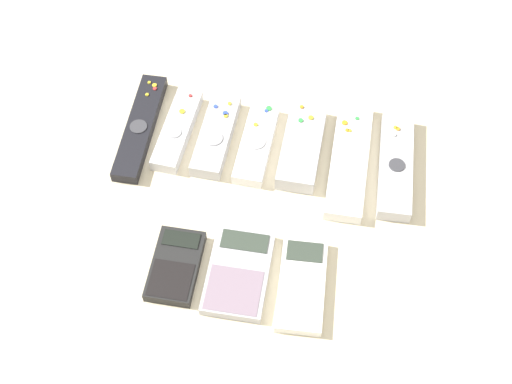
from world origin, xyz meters
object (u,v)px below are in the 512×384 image
object	(u,v)px
remote_1	(177,130)
remote_3	(257,143)
remote_6	(396,165)
calculator_1	(239,273)
remote_2	(216,135)
remote_0	(140,127)
calculator_2	(302,285)
remote_5	(349,159)
calculator_0	(175,266)
remote_4	(302,145)

from	to	relation	value
remote_1	remote_3	size ratio (longest dim) A/B	1.02
remote_6	calculator_1	distance (m)	0.30
remote_1	calculator_1	xyz separation A→B (m)	(0.14, -0.23, -0.00)
calculator_1	remote_2	bearing A→B (deg)	108.79
remote_0	remote_2	xyz separation A→B (m)	(0.12, 0.00, 0.00)
remote_0	calculator_2	world-z (taller)	remote_0
remote_0	remote_6	distance (m)	0.40
remote_5	calculator_2	bearing A→B (deg)	-101.02
remote_1	remote_6	bearing A→B (deg)	1.60
calculator_0	calculator_2	world-z (taller)	calculator_0
remote_6	calculator_0	world-z (taller)	remote_6
remote_4	remote_5	world-z (taller)	remote_4
remote_5	calculator_0	bearing A→B (deg)	-134.59
remote_0	remote_3	bearing A→B (deg)	-0.96
remote_3	remote_6	distance (m)	0.22
remote_4	remote_5	distance (m)	0.08
remote_1	remote_3	distance (m)	0.13
remote_6	calculator_1	xyz separation A→B (m)	(-0.20, -0.22, -0.00)
remote_3	remote_5	world-z (taller)	remote_5
calculator_2	remote_4	bearing A→B (deg)	94.68
remote_2	remote_5	xyz separation A→B (m)	(0.21, -0.01, -0.00)
remote_5	calculator_1	distance (m)	0.25
remote_6	remote_3	bearing A→B (deg)	176.41
remote_0	remote_5	size ratio (longest dim) A/B	0.94
remote_0	remote_6	bearing A→B (deg)	-1.84
remote_1	remote_0	bearing A→B (deg)	-173.02
calculator_1	remote_1	bearing A→B (deg)	121.40
remote_3	remote_5	xyz separation A→B (m)	(0.15, -0.00, 0.00)
remote_1	calculator_0	distance (m)	0.24
remote_5	calculator_1	world-z (taller)	remote_5
remote_4	remote_5	size ratio (longest dim) A/B	0.73
remote_3	calculator_0	world-z (taller)	remote_3
remote_0	remote_5	world-z (taller)	remote_5
remote_3	remote_5	size ratio (longest dim) A/B	0.70
remote_3	remote_4	distance (m)	0.07
remote_2	calculator_1	distance (m)	0.24
calculator_2	remote_2	bearing A→B (deg)	122.73
remote_0	remote_6	size ratio (longest dim) A/B	1.08
calculator_0	calculator_1	bearing A→B (deg)	3.04
remote_2	remote_6	world-z (taller)	same
remote_0	remote_5	bearing A→B (deg)	-1.99
remote_0	remote_3	world-z (taller)	same
remote_3	remote_4	bearing A→B (deg)	5.82
remote_5	calculator_0	world-z (taller)	remote_5
calculator_0	calculator_1	size ratio (longest dim) A/B	0.83
remote_2	remote_4	bearing A→B (deg)	2.55
remote_3	remote_5	distance (m)	0.15
remote_0	calculator_0	xyz separation A→B (m)	(0.12, -0.23, -0.00)
remote_2	calculator_2	size ratio (longest dim) A/B	1.08
calculator_1	calculator_2	bearing A→B (deg)	-2.75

